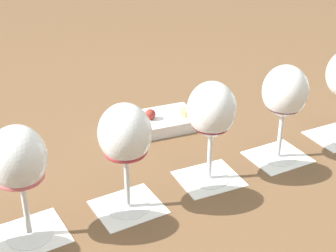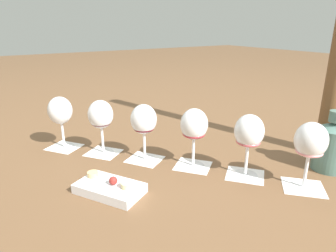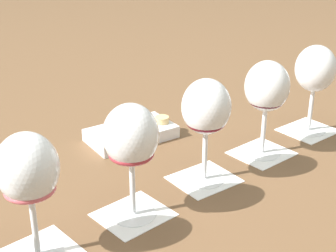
{
  "view_description": "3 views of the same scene",
  "coord_description": "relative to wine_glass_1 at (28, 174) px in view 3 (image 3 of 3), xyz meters",
  "views": [
    {
      "loc": [
        0.11,
        -0.71,
        0.5
      ],
      "look_at": [
        0.0,
        0.0,
        0.12
      ],
      "focal_mm": 55.0,
      "sensor_mm": 36.0,
      "label": 1
    },
    {
      "loc": [
        -0.72,
        0.46,
        0.41
      ],
      "look_at": [
        0.0,
        0.0,
        0.12
      ],
      "focal_mm": 32.0,
      "sensor_mm": 36.0,
      "label": 2
    },
    {
      "loc": [
        -0.04,
        -0.72,
        0.45
      ],
      "look_at": [
        0.0,
        0.0,
        0.12
      ],
      "focal_mm": 55.0,
      "sensor_mm": 36.0,
      "label": 3
    }
  ],
  "objects": [
    {
      "name": "snack_dish",
      "position": [
        0.12,
        0.36,
        -0.11
      ],
      "size": [
        0.2,
        0.17,
        0.05
      ],
      "color": "silver",
      "rests_on": "ground_plane"
    },
    {
      "name": "tasting_card_4",
      "position": [
        0.37,
        0.29,
        -0.13
      ],
      "size": [
        0.14,
        0.14,
        0.0
      ],
      "color": "white",
      "rests_on": "ground_plane"
    },
    {
      "name": "wine_glass_5",
      "position": [
        0.49,
        0.39,
        -0.0
      ],
      "size": [
        0.08,
        0.08,
        0.18
      ],
      "color": "white",
      "rests_on": "tasting_card_5"
    },
    {
      "name": "tasting_card_5",
      "position": [
        0.49,
        0.39,
        -0.13
      ],
      "size": [
        0.14,
        0.14,
        0.0
      ],
      "color": "white",
      "rests_on": "ground_plane"
    },
    {
      "name": "wine_glass_2",
      "position": [
        0.13,
        0.09,
        -0.0
      ],
      "size": [
        0.08,
        0.08,
        0.18
      ],
      "color": "white",
      "rests_on": "tasting_card_2"
    },
    {
      "name": "tasting_card_3",
      "position": [
        0.25,
        0.19,
        -0.13
      ],
      "size": [
        0.14,
        0.14,
        0.0
      ],
      "color": "white",
      "rests_on": "ground_plane"
    },
    {
      "name": "tasting_card_2",
      "position": [
        0.13,
        0.09,
        -0.13
      ],
      "size": [
        0.14,
        0.14,
        0.0
      ],
      "color": "white",
      "rests_on": "ground_plane"
    },
    {
      "name": "wine_glass_1",
      "position": [
        0.0,
        0.0,
        0.0
      ],
      "size": [
        0.08,
        0.08,
        0.18
      ],
      "color": "white",
      "rests_on": "tasting_card_1"
    },
    {
      "name": "ground_plane",
      "position": [
        0.18,
        0.15,
        -0.13
      ],
      "size": [
        8.0,
        8.0,
        0.0
      ],
      "primitive_type": "plane",
      "color": "brown"
    },
    {
      "name": "wine_glass_4",
      "position": [
        0.37,
        0.29,
        -0.0
      ],
      "size": [
        0.08,
        0.08,
        0.18
      ],
      "color": "white",
      "rests_on": "tasting_card_4"
    },
    {
      "name": "wine_glass_3",
      "position": [
        0.25,
        0.19,
        -0.0
      ],
      "size": [
        0.08,
        0.08,
        0.18
      ],
      "color": "white",
      "rests_on": "tasting_card_3"
    }
  ]
}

